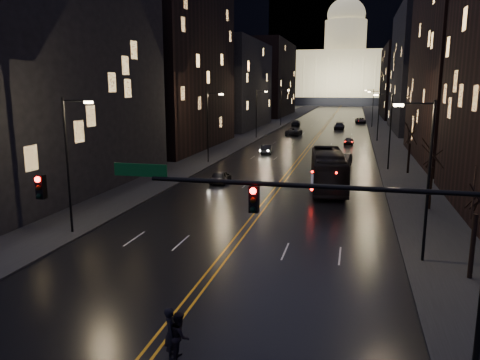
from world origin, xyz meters
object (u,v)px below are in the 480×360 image
Objects in this scene: traffic_signal at (319,216)px; oncoming_car_a at (221,177)px; pedestrian_a at (171,333)px; pedestrian_b at (180,336)px; bus at (328,170)px; oncoming_car_b at (267,149)px; receding_car_a at (343,160)px.

traffic_signal is 4.42× the size of oncoming_car_a.
pedestrian_b is (0.34, 0.00, -0.07)m from pedestrian_a.
bus is at bearing -26.34° from pedestrian_b.
pedestrian_b is at bearing 102.75° from oncoming_car_a.
receding_car_a is at bearing 135.09° from oncoming_car_b.
pedestrian_b is (-4.67, -2.00, -4.20)m from traffic_signal.
pedestrian_a reaches higher than oncoming_car_b.
pedestrian_b reaches higher than oncoming_car_a.
bus is (-1.21, 28.72, -3.33)m from traffic_signal.
traffic_signal reaches higher than oncoming_car_a.
receding_car_a is at bearing 90.17° from traffic_signal.
traffic_signal reaches higher than pedestrian_b.
oncoming_car_b is at bearing 108.90° from bus.
oncoming_car_b reaches higher than oncoming_car_a.
oncoming_car_b is 2.29× the size of pedestrian_b.
oncoming_car_a is at bearing -125.65° from receding_car_a.
traffic_signal is at bearing 96.86° from oncoming_car_b.
oncoming_car_b is (0.69, 21.98, 0.02)m from oncoming_car_a.
oncoming_car_a is at bearing 82.51° from oncoming_car_b.
bus is 12.67m from receding_car_a.
traffic_signal is at bearing -86.79° from pedestrian_b.
bus is at bearing -178.89° from oncoming_car_a.
traffic_signal is 9.56× the size of pedestrian_b.
bus is at bearing 109.12° from oncoming_car_b.
pedestrian_a is 1.07× the size of pedestrian_b.
receding_car_a is 2.70× the size of pedestrian_b.
pedestrian_a is (6.22, -52.36, 0.29)m from oncoming_car_b.
pedestrian_b is (-3.46, -30.71, -0.87)m from bus.
traffic_signal is at bearing -87.72° from pedestrian_a.
traffic_signal is 28.94m from bus.
oncoming_car_b is at bearing 102.57° from traffic_signal.
oncoming_car_a is at bearing -6.64° from pedestrian_a.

